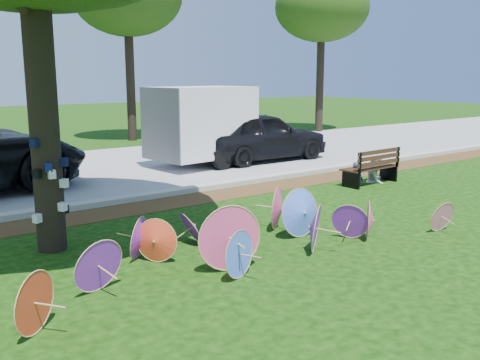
# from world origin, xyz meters

# --- Properties ---
(ground) EXTENTS (90.00, 90.00, 0.00)m
(ground) POSITION_xyz_m (0.00, 0.00, 0.00)
(ground) COLOR black
(ground) RESTS_ON ground
(mulch_strip) EXTENTS (90.00, 1.00, 0.01)m
(mulch_strip) POSITION_xyz_m (0.00, 4.50, 0.01)
(mulch_strip) COLOR #472D16
(mulch_strip) RESTS_ON ground
(curb) EXTENTS (90.00, 0.30, 0.12)m
(curb) POSITION_xyz_m (0.00, 5.20, 0.06)
(curb) COLOR #B7B5AD
(curb) RESTS_ON ground
(street) EXTENTS (90.00, 8.00, 0.01)m
(street) POSITION_xyz_m (0.00, 9.35, 0.01)
(street) COLOR gray
(street) RESTS_ON ground
(parasol_pile) EXTENTS (7.39, 2.50, 0.95)m
(parasol_pile) POSITION_xyz_m (-0.25, 0.84, 0.37)
(parasol_pile) COLOR purple
(parasol_pile) RESTS_ON ground
(dark_pickup) EXTENTS (4.64, 1.95, 1.57)m
(dark_pickup) POSITION_xyz_m (5.69, 7.85, 0.78)
(dark_pickup) COLOR black
(dark_pickup) RESTS_ON ground
(cargo_trailer) EXTENTS (3.10, 2.14, 2.65)m
(cargo_trailer) POSITION_xyz_m (3.66, 8.08, 1.32)
(cargo_trailer) COLOR white
(cargo_trailer) RESTS_ON ground
(park_bench) EXTENTS (1.72, 0.71, 0.88)m
(park_bench) POSITION_xyz_m (5.55, 3.32, 0.44)
(park_bench) COLOR black
(park_bench) RESTS_ON ground
(person_left) EXTENTS (0.47, 0.38, 1.12)m
(person_left) POSITION_xyz_m (5.20, 3.37, 0.56)
(person_left) COLOR #3A3D50
(person_left) RESTS_ON ground
(person_right) EXTENTS (0.77, 0.70, 1.30)m
(person_right) POSITION_xyz_m (5.90, 3.37, 0.65)
(person_right) COLOR #B6B6BF
(person_right) RESTS_ON ground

